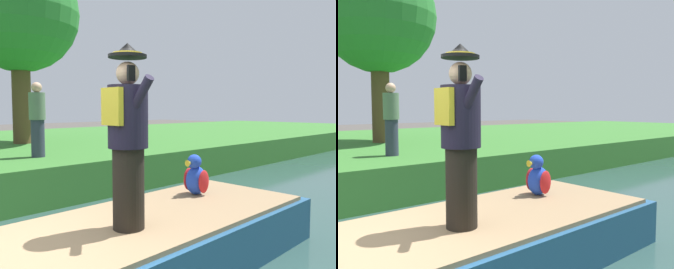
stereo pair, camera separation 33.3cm
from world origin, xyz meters
TOP-DOWN VIEW (x-y plane):
  - boat at (0.00, 1.81)m, footprint 1.87×4.23m
  - person_pirate at (0.18, 1.25)m, footprint 0.61×0.42m
  - parrot_plush at (-0.29, 2.81)m, footprint 0.36×0.35m
  - tree_slender at (-7.65, 3.40)m, footprint 3.44×3.44m
  - person_bystander at (-4.43, 2.41)m, footprint 0.34×0.34m

SIDE VIEW (x-z plane):
  - boat at x=0.00m, z-range 0.10..0.71m
  - parrot_plush at x=-0.29m, z-range 0.67..1.24m
  - person_pirate at x=0.18m, z-range 0.71..2.56m
  - person_bystander at x=-4.43m, z-range 0.89..2.49m
  - tree_slender at x=-7.65m, z-range 1.88..7.43m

